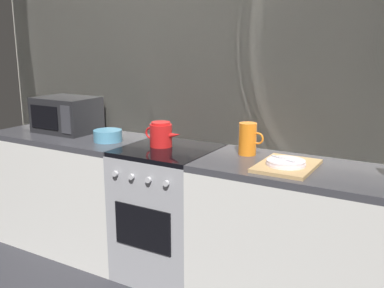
% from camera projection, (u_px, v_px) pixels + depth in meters
% --- Properties ---
extents(ground_plane, '(8.00, 8.00, 0.00)m').
position_uv_depth(ground_plane, '(170.00, 271.00, 3.08)').
color(ground_plane, '#2D2D33').
extents(back_wall, '(3.60, 0.05, 2.40)m').
position_uv_depth(back_wall, '(193.00, 98.00, 3.08)').
color(back_wall, '#B2AD9E').
rests_on(back_wall, ground_plane).
extents(counter_left, '(1.20, 0.60, 0.90)m').
position_uv_depth(counter_left, '(73.00, 190.00, 3.42)').
color(counter_left, silver).
rests_on(counter_left, ground_plane).
extents(stove_unit, '(0.60, 0.63, 0.90)m').
position_uv_depth(stove_unit, '(169.00, 212.00, 2.98)').
color(stove_unit, '#9E9EA3').
rests_on(stove_unit, ground_plane).
extents(counter_right, '(1.20, 0.60, 0.90)m').
position_uv_depth(counter_right, '(298.00, 242.00, 2.54)').
color(counter_right, silver).
rests_on(counter_right, ground_plane).
extents(microwave, '(0.46, 0.35, 0.27)m').
position_uv_depth(microwave, '(67.00, 115.00, 3.37)').
color(microwave, black).
rests_on(microwave, counter_left).
extents(kettle, '(0.28, 0.15, 0.17)m').
position_uv_depth(kettle, '(161.00, 134.00, 2.91)').
color(kettle, red).
rests_on(kettle, stove_unit).
extents(mixing_bowl, '(0.20, 0.20, 0.08)m').
position_uv_depth(mixing_bowl, '(108.00, 136.00, 3.07)').
color(mixing_bowl, teal).
rests_on(mixing_bowl, counter_left).
extents(pitcher, '(0.16, 0.11, 0.20)m').
position_uv_depth(pitcher, '(248.00, 139.00, 2.69)').
color(pitcher, orange).
rests_on(pitcher, counter_right).
extents(dish_pile, '(0.30, 0.40, 0.06)m').
position_uv_depth(dish_pile, '(286.00, 165.00, 2.43)').
color(dish_pile, tan).
rests_on(dish_pile, counter_right).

